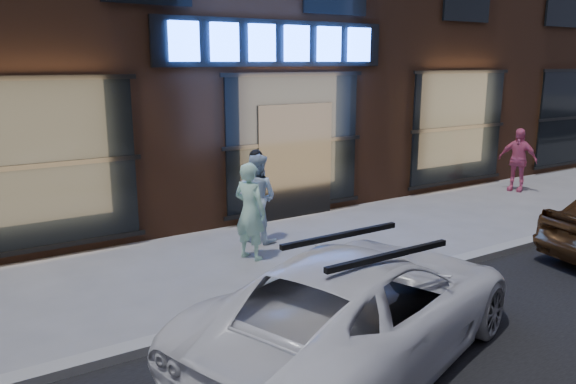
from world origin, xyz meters
The scene contains 6 objects.
ground centered at (0.00, 0.00, 0.00)m, with size 90.00×90.00×0.00m, color slate.
curb centered at (0.00, 0.00, 0.06)m, with size 60.00×0.25×0.12m, color gray.
man_bowtie centered at (-2.07, 2.11, 0.82)m, with size 0.60×0.39×1.65m, color #B8F1D9.
man_cap centered at (-1.51, 2.90, 0.82)m, with size 0.80×0.62×1.64m, color silver.
passerby centered at (6.15, 2.96, 0.81)m, with size 0.95×0.39×1.62m, color #DC5A87.
white_suv centered at (-2.59, -1.41, 0.64)m, with size 2.12×4.59×1.28m, color white.
Camera 1 is at (-6.35, -5.83, 3.25)m, focal length 35.00 mm.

